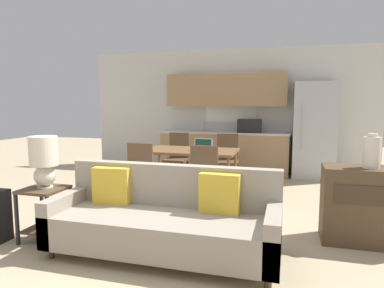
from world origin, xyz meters
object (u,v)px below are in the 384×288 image
laptop (201,148)px  couch (165,221)px  dining_table (190,153)px  vase (372,152)px  refrigerator (314,131)px  dining_chair_far_left (177,155)px  credenza (369,206)px  dining_chair_near_left (144,171)px  dining_chair_near_right (207,175)px  table_lamp (44,158)px  dining_chair_far_right (227,157)px  side_table (44,206)px

laptop → couch: bearing=-75.0°
dining_table → vase: 2.88m
refrigerator → vase: (0.34, -3.37, 0.04)m
dining_chair_far_left → couch: bearing=-73.7°
dining_chair_far_left → laptop: (0.70, -0.87, 0.28)m
refrigerator → credenza: refrigerator is taller
credenza → laptop: laptop is taller
dining_chair_far_left → dining_chair_near_left: (-0.00, -1.61, 0.00)m
couch → dining_chair_near_right: 1.50m
table_lamp → dining_chair_far_left: size_ratio=0.61×
dining_chair_near_left → table_lamp: bearing=73.6°
credenza → dining_chair_far_right: (-1.95, 2.32, 0.09)m
dining_chair_far_right → dining_chair_near_left: (-0.98, -1.64, 0.00)m
refrigerator → dining_chair_far_left: bearing=-158.1°
couch → dining_chair_near_right: dining_chair_near_right is taller
refrigerator → dining_table: (-2.07, -1.83, -0.29)m
couch → laptop: (-0.18, 2.26, 0.45)m
credenza → vase: vase is taller
refrigerator → dining_chair_near_right: 3.14m
dining_table → dining_chair_near_left: dining_chair_near_left is taller
couch → dining_chair_far_right: 3.16m
credenza → laptop: 2.66m
couch → credenza: size_ratio=2.38×
side_table → table_lamp: size_ratio=1.04×
refrigerator → couch: 4.53m
couch → dining_chair_near_left: bearing=120.4°
credenza → vase: bearing=-107.4°
dining_table → table_lamp: size_ratio=2.69×
refrigerator → side_table: refrigerator is taller
dining_chair_near_left → dining_chair_near_right: bearing=-179.9°
refrigerator → dining_chair_far_left: size_ratio=2.06×
table_lamp → dining_chair_far_right: 3.52m
dining_chair_far_left → side_table: bearing=-98.7°
vase → dining_chair_far_left: 3.76m
couch → dining_chair_far_right: (0.09, 3.15, 0.17)m
couch → dining_chair_far_left: (-0.88, 3.13, 0.17)m
side_table → dining_chair_near_left: (0.51, 1.56, 0.12)m
dining_chair_far_right → laptop: bearing=-113.9°
credenza → dining_chair_far_right: 3.03m
side_table → vase: 3.57m
side_table → vase: size_ratio=1.61×
dining_chair_near_right → dining_chair_far_left: 1.91m
side_table → dining_chair_far_right: size_ratio=0.63×
credenza → laptop: bearing=147.2°
vase → table_lamp: bearing=-166.6°
dining_chair_near_right → laptop: size_ratio=2.61×
dining_chair_near_right → dining_chair_far_left: (-0.97, 1.64, 0.00)m
dining_table → table_lamp: table_lamp is taller
dining_table → dining_chair_far_left: 0.95m
dining_table → dining_chair_near_right: bearing=-60.2°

